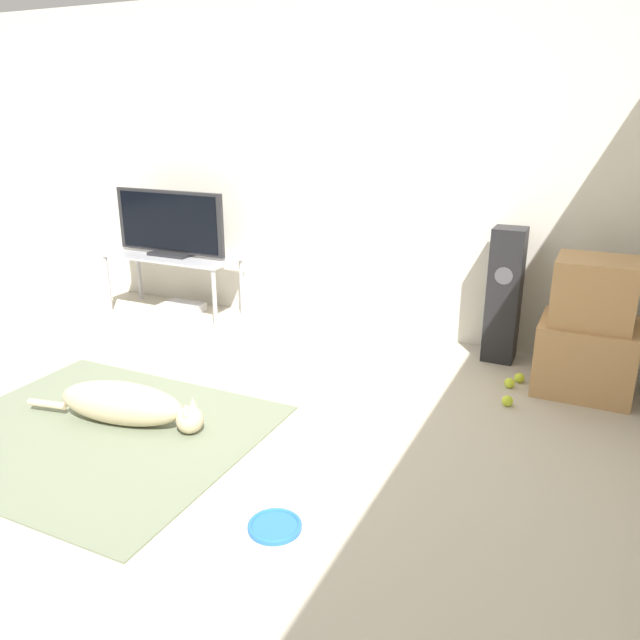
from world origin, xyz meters
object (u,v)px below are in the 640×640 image
object	(u,v)px
cardboard_box_lower	(585,357)
tv	(169,224)
cardboard_box_upper	(595,292)
tennis_ball_near_speaker	(507,401)
game_console	(182,308)
dog	(126,405)
tennis_ball_by_boxes	(519,378)
tennis_ball_loose_on_carpet	(509,383)
floor_speaker	(504,295)
frisbee	(275,526)
tv_stand	(172,262)

from	to	relation	value
cardboard_box_lower	tv	size ratio (longest dim) A/B	0.54
cardboard_box_upper	tennis_ball_near_speaker	size ratio (longest dim) A/B	7.10
game_console	dog	bearing A→B (deg)	-60.94
tennis_ball_by_boxes	tennis_ball_loose_on_carpet	size ratio (longest dim) A/B	1.00
tennis_ball_near_speaker	game_console	bearing A→B (deg)	167.66
cardboard_box_upper	tv	distance (m)	3.34
cardboard_box_lower	floor_speaker	distance (m)	0.69
cardboard_box_upper	tennis_ball_near_speaker	xyz separation A→B (m)	(-0.39, -0.43, -0.62)
cardboard_box_lower	tv	world-z (taller)	tv
cardboard_box_lower	cardboard_box_upper	size ratio (longest dim) A/B	1.23
cardboard_box_lower	cardboard_box_upper	world-z (taller)	cardboard_box_upper
frisbee	floor_speaker	distance (m)	2.46
tennis_ball_near_speaker	dog	bearing A→B (deg)	-148.19
dog	tennis_ball_by_boxes	bearing A→B (deg)	39.17
floor_speaker	tv_stand	xyz separation A→B (m)	(-2.76, -0.14, -0.02)
floor_speaker	game_console	size ratio (longest dim) A/B	2.67
tv	game_console	world-z (taller)	tv
tennis_ball_near_speaker	cardboard_box_lower	bearing A→B (deg)	48.90
cardboard_box_lower	tennis_ball_by_boxes	size ratio (longest dim) A/B	8.76
tennis_ball_loose_on_carpet	game_console	size ratio (longest dim) A/B	0.19
cardboard_box_lower	tv_stand	world-z (taller)	tv_stand
frisbee	tv	world-z (taller)	tv
tennis_ball_loose_on_carpet	game_console	world-z (taller)	game_console
tennis_ball_by_boxes	game_console	xyz separation A→B (m)	(-2.93, 0.26, 0.01)
frisbee	floor_speaker	size ratio (longest dim) A/B	0.25
frisbee	cardboard_box_upper	world-z (taller)	cardboard_box_upper
frisbee	tennis_ball_by_boxes	size ratio (longest dim) A/B	3.55
game_console	tv_stand	bearing A→B (deg)	-139.76
floor_speaker	dog	bearing A→B (deg)	-131.74
cardboard_box_upper	game_console	bearing A→B (deg)	176.47
floor_speaker	tennis_ball_near_speaker	size ratio (longest dim) A/B	14.39
cardboard_box_lower	tennis_ball_near_speaker	world-z (taller)	cardboard_box_lower
cardboard_box_lower	tennis_ball_loose_on_carpet	world-z (taller)	cardboard_box_lower
dog	frisbee	distance (m)	1.29
tv	game_console	size ratio (longest dim) A/B	2.98
tennis_ball_near_speaker	tennis_ball_loose_on_carpet	world-z (taller)	same
tennis_ball_near_speaker	cardboard_box_upper	bearing A→B (deg)	48.37
cardboard_box_lower	dog	bearing A→B (deg)	-144.65
frisbee	tennis_ball_by_boxes	bearing A→B (deg)	70.35
dog	floor_speaker	size ratio (longest dim) A/B	1.16
floor_speaker	tennis_ball_loose_on_carpet	world-z (taller)	floor_speaker
frisbee	cardboard_box_upper	bearing A→B (deg)	62.13
dog	tennis_ball_by_boxes	world-z (taller)	dog
cardboard_box_upper	tennis_ball_near_speaker	bearing A→B (deg)	-131.63
frisbee	game_console	bearing A→B (deg)	134.37
frisbee	tennis_ball_loose_on_carpet	distance (m)	2.01
frisbee	tv_stand	world-z (taller)	tv_stand
dog	cardboard_box_lower	size ratio (longest dim) A/B	1.91
dog	tv_stand	xyz separation A→B (m)	(-1.05, 1.79, 0.32)
tv_stand	tennis_ball_by_boxes	size ratio (longest dim) A/B	17.93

